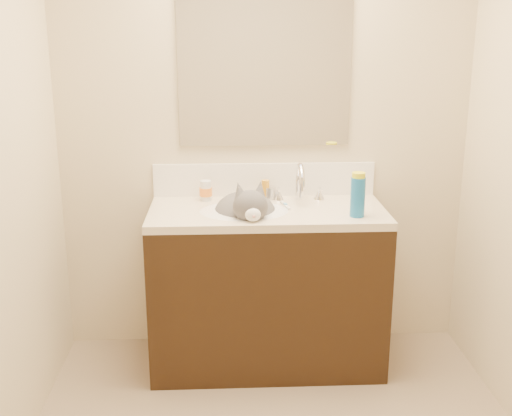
{
  "coord_description": "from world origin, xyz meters",
  "views": [
    {
      "loc": [
        -0.21,
        -2.15,
        1.77
      ],
      "look_at": [
        -0.06,
        0.92,
        0.88
      ],
      "focal_mm": 45.0,
      "sensor_mm": 36.0,
      "label": 1
    }
  ],
  "objects": [
    {
      "name": "basin",
      "position": [
        -0.12,
        0.94,
        0.79
      ],
      "size": [
        0.45,
        0.36,
        0.14
      ],
      "primitive_type": "ellipsoid",
      "color": "white",
      "rests_on": "vanity_cabinet"
    },
    {
      "name": "room_shell",
      "position": [
        0.0,
        0.0,
        1.49
      ],
      "size": [
        2.24,
        2.54,
        2.52
      ],
      "color": "beige",
      "rests_on": "ground"
    },
    {
      "name": "amber_bottle",
      "position": [
        0.0,
        1.17,
        0.91
      ],
      "size": [
        0.04,
        0.04,
        0.1
      ],
      "primitive_type": "cylinder",
      "rotation": [
        0.0,
        0.0,
        0.02
      ],
      "color": "orange",
      "rests_on": "counter_slab"
    },
    {
      "name": "backsplash",
      "position": [
        0.0,
        1.24,
        0.95
      ],
      "size": [
        1.2,
        0.02,
        0.18
      ],
      "primitive_type": "cube",
      "color": "white",
      "rests_on": "counter_slab"
    },
    {
      "name": "spray_cap",
      "position": [
        0.43,
        0.82,
        1.06
      ],
      "size": [
        0.08,
        0.08,
        0.04
      ],
      "primitive_type": "cylinder",
      "rotation": [
        0.0,
        0.0,
        0.28
      ],
      "color": "yellow",
      "rests_on": "spray_can"
    },
    {
      "name": "toothbrush",
      "position": [
        0.1,
        1.02,
        0.87
      ],
      "size": [
        0.04,
        0.14,
        0.01
      ],
      "primitive_type": "cube",
      "rotation": [
        0.0,
        0.0,
        0.2
      ],
      "color": "silver",
      "rests_on": "counter_slab"
    },
    {
      "name": "spray_can",
      "position": [
        0.43,
        0.82,
        0.96
      ],
      "size": [
        0.09,
        0.09,
        0.19
      ],
      "primitive_type": "cylinder",
      "rotation": [
        0.0,
        0.0,
        0.28
      ],
      "color": "#1866AE",
      "rests_on": "counter_slab"
    },
    {
      "name": "pill_bottle",
      "position": [
        -0.32,
        1.15,
        0.91
      ],
      "size": [
        0.07,
        0.07,
        0.11
      ],
      "primitive_type": "cylinder",
      "rotation": [
        0.0,
        0.0,
        -0.23
      ],
      "color": "silver",
      "rests_on": "counter_slab"
    },
    {
      "name": "cat",
      "position": [
        -0.11,
        0.96,
        0.84
      ],
      "size": [
        0.4,
        0.47,
        0.34
      ],
      "rotation": [
        0.0,
        0.0,
        0.13
      ],
      "color": "#504D50",
      "rests_on": "basin"
    },
    {
      "name": "pill_label",
      "position": [
        -0.32,
        1.15,
        0.91
      ],
      "size": [
        0.08,
        0.08,
        0.04
      ],
      "primitive_type": "cylinder",
      "rotation": [
        0.0,
        0.0,
        -0.23
      ],
      "color": "orange",
      "rests_on": "pill_bottle"
    },
    {
      "name": "counter_slab",
      "position": [
        0.0,
        0.97,
        0.84
      ],
      "size": [
        1.2,
        0.55,
        0.04
      ],
      "primitive_type": "cube",
      "color": "beige",
      "rests_on": "vanity_cabinet"
    },
    {
      "name": "faucet",
      "position": [
        0.18,
        1.11,
        0.95
      ],
      "size": [
        0.28,
        0.2,
        0.21
      ],
      "color": "silver",
      "rests_on": "counter_slab"
    },
    {
      "name": "mirror",
      "position": [
        0.0,
        1.24,
        1.54
      ],
      "size": [
        0.9,
        0.02,
        0.8
      ],
      "primitive_type": "cube",
      "color": "white",
      "rests_on": "room_shell"
    },
    {
      "name": "silver_jar",
      "position": [
        0.03,
        1.16,
        0.89
      ],
      "size": [
        0.07,
        0.07,
        0.07
      ],
      "primitive_type": "cylinder",
      "rotation": [
        0.0,
        0.0,
        0.41
      ],
      "color": "#B7B7BC",
      "rests_on": "counter_slab"
    },
    {
      "name": "toothbrush_head",
      "position": [
        0.1,
        1.02,
        0.87
      ],
      "size": [
        0.02,
        0.03,
        0.02
      ],
      "primitive_type": "cube",
      "rotation": [
        0.0,
        0.0,
        0.2
      ],
      "color": "#6CB3E6",
      "rests_on": "counter_slab"
    },
    {
      "name": "vanity_cabinet",
      "position": [
        0.0,
        0.97,
        0.41
      ],
      "size": [
        1.2,
        0.55,
        0.82
      ],
      "primitive_type": "cube",
      "color": "black",
      "rests_on": "ground"
    }
  ]
}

